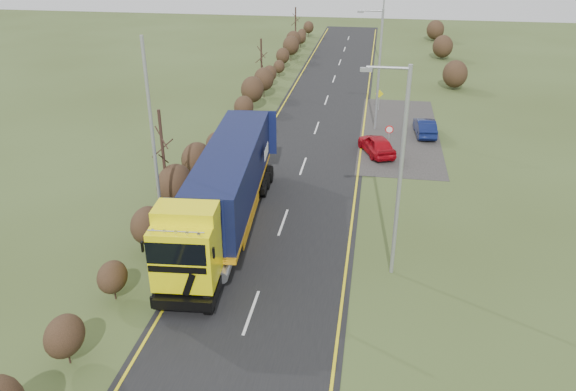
{
  "coord_description": "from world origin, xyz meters",
  "views": [
    {
      "loc": [
        4.56,
        -22.52,
        14.63
      ],
      "look_at": [
        0.51,
        2.53,
        2.38
      ],
      "focal_mm": 35.0,
      "sensor_mm": 36.0,
      "label": 1
    }
  ],
  "objects_px": {
    "car_red_hatchback": "(377,145)",
    "speed_sign": "(389,134)",
    "streetlight_near": "(398,166)",
    "car_blue_sedan": "(425,127)",
    "lorry": "(226,187)"
  },
  "relations": [
    {
      "from": "streetlight_near",
      "to": "speed_sign",
      "type": "relative_size",
      "value": 4.7
    },
    {
      "from": "car_red_hatchback",
      "to": "speed_sign",
      "type": "xyz_separation_m",
      "value": [
        0.8,
        0.28,
        0.72
      ]
    },
    {
      "from": "lorry",
      "to": "streetlight_near",
      "type": "bearing_deg",
      "value": -22.42
    },
    {
      "from": "speed_sign",
      "to": "car_red_hatchback",
      "type": "bearing_deg",
      "value": -161.01
    },
    {
      "from": "streetlight_near",
      "to": "speed_sign",
      "type": "height_order",
      "value": "streetlight_near"
    },
    {
      "from": "car_red_hatchback",
      "to": "streetlight_near",
      "type": "distance_m",
      "value": 15.78
    },
    {
      "from": "car_red_hatchback",
      "to": "car_blue_sedan",
      "type": "bearing_deg",
      "value": -150.23
    },
    {
      "from": "lorry",
      "to": "car_blue_sedan",
      "type": "xyz_separation_m",
      "value": [
        11.19,
        16.85,
        -1.82
      ]
    },
    {
      "from": "lorry",
      "to": "streetlight_near",
      "type": "relative_size",
      "value": 1.62
    },
    {
      "from": "lorry",
      "to": "car_red_hatchback",
      "type": "xyz_separation_m",
      "value": [
        7.6,
        12.28,
        -1.77
      ]
    },
    {
      "from": "car_red_hatchback",
      "to": "car_blue_sedan",
      "type": "height_order",
      "value": "car_red_hatchback"
    },
    {
      "from": "lorry",
      "to": "speed_sign",
      "type": "xyz_separation_m",
      "value": [
        8.4,
        12.55,
        -1.05
      ]
    },
    {
      "from": "car_red_hatchback",
      "to": "streetlight_near",
      "type": "height_order",
      "value": "streetlight_near"
    },
    {
      "from": "car_blue_sedan",
      "to": "streetlight_near",
      "type": "distance_m",
      "value": 20.36
    },
    {
      "from": "car_red_hatchback",
      "to": "car_blue_sedan",
      "type": "distance_m",
      "value": 5.82
    }
  ]
}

